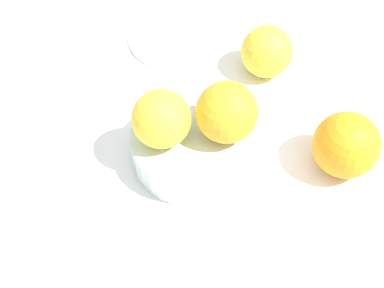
{
  "coord_description": "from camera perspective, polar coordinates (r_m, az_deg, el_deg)",
  "views": [
    {
      "loc": [
        38.52,
        -10.43,
        56.07
      ],
      "look_at": [
        0.0,
        0.0,
        2.66
      ],
      "focal_mm": 47.92,
      "sensor_mm": 36.0,
      "label": 1
    }
  ],
  "objects": [
    {
      "name": "orange_loose_1",
      "position": [
        0.67,
        16.79,
        -0.12
      ],
      "size": [
        8.59,
        8.59,
        8.59
      ],
      "primitive_type": "sphere",
      "color": "orange",
      "rests_on": "ground_plane"
    },
    {
      "name": "side_plate",
      "position": [
        0.84,
        -2.1,
        11.8
      ],
      "size": [
        14.56,
        14.56,
        0.8
      ],
      "primitive_type": "cylinder",
      "color": "silver",
      "rests_on": "ground_plane"
    },
    {
      "name": "orange_loose_0",
      "position": [
        0.77,
        8.33,
        10.13
      ],
      "size": [
        7.72,
        7.72,
        7.72
      ],
      "primitive_type": "sphere",
      "color": "yellow",
      "rests_on": "ground_plane"
    },
    {
      "name": "fruit_bowl",
      "position": [
        0.67,
        -0.0,
        -0.29
      ],
      "size": [
        15.89,
        15.89,
        4.44
      ],
      "color": "silver",
      "rests_on": "ground_plane"
    },
    {
      "name": "orange_in_bowl_1",
      "position": [
        0.62,
        -3.45,
        2.79
      ],
      "size": [
        7.38,
        7.38,
        7.38
      ],
      "primitive_type": "sphere",
      "color": "yellow",
      "rests_on": "fruit_bowl"
    },
    {
      "name": "orange_in_bowl_0",
      "position": [
        0.63,
        3.89,
        3.53
      ],
      "size": [
        7.79,
        7.79,
        7.79
      ],
      "primitive_type": "sphere",
      "color": "#F9A823",
      "rests_on": "fruit_bowl"
    },
    {
      "name": "ground_plane",
      "position": [
        0.7,
        -0.0,
        -1.8
      ],
      "size": [
        110.0,
        110.0,
        2.0
      ],
      "primitive_type": "cube",
      "color": "white"
    }
  ]
}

